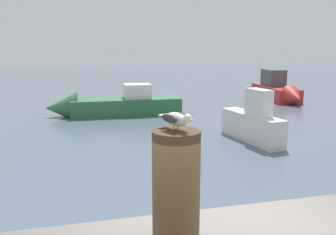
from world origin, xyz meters
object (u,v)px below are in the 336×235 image
seagull (177,119)px  boat_red (279,91)px  mooring_post (176,190)px  boat_green (109,105)px  boat_white (250,123)px

seagull → boat_red: bearing=56.7°
mooring_post → seagull: size_ratio=2.40×
boat_green → boat_red: bearing=12.6°
seagull → boat_red: size_ratio=0.07×
mooring_post → boat_white: mooring_post is taller
mooring_post → boat_white: (5.00, 8.53, -1.48)m
mooring_post → boat_white: 10.00m
boat_red → seagull: bearing=-123.3°
mooring_post → boat_red: 20.12m
mooring_post → boat_red: mooring_post is taller
boat_red → boat_green: 10.59m
boat_red → mooring_post: bearing=-123.3°
mooring_post → boat_green: (0.69, 14.46, -1.65)m
boat_white → boat_red: boat_white is taller
mooring_post → boat_red: size_ratio=0.17×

